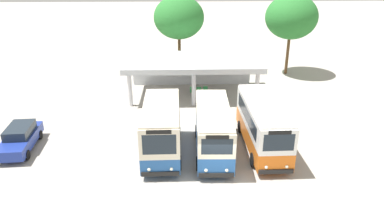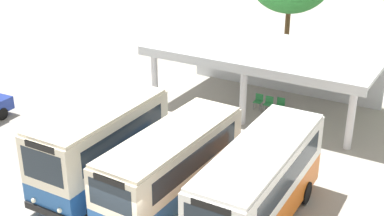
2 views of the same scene
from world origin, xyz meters
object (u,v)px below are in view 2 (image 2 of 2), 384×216
Objects in this scene: city_bus_nearest_orange at (101,144)px; city_bus_second_in_row at (172,167)px; waiting_chair_end_by_column at (259,100)px; city_bus_middle_cream at (260,184)px; waiting_chair_second_from_end at (269,103)px; waiting_chair_middle_seat at (280,104)px.

city_bus_second_in_row is at bearing 1.50° from city_bus_nearest_orange.
city_bus_middle_cream is at bearing -66.30° from waiting_chair_end_by_column.
city_bus_second_in_row is 8.36× the size of waiting_chair_second_from_end.
city_bus_middle_cream is (3.35, 0.51, 0.05)m from city_bus_second_in_row.
city_bus_second_in_row reaches higher than waiting_chair_middle_seat.
waiting_chair_middle_seat is at bearing 107.30° from city_bus_middle_cream.
waiting_chair_end_by_column is 1.00× the size of waiting_chair_second_from_end.
waiting_chair_second_from_end is 1.00× the size of waiting_chair_middle_seat.
city_bus_second_in_row reaches higher than waiting_chair_second_from_end.
city_bus_middle_cream is (6.69, 0.60, -0.07)m from city_bus_nearest_orange.
city_bus_second_in_row is at bearing -91.21° from waiting_chair_middle_seat.
waiting_chair_end_by_column is at bearing 175.20° from waiting_chair_second_from_end.
city_bus_middle_cream reaches higher than waiting_chair_middle_seat.
city_bus_second_in_row is 10.62m from waiting_chair_middle_seat.
city_bus_nearest_orange is at bearing -102.45° from waiting_chair_end_by_column.
city_bus_nearest_orange is 10.98m from waiting_chair_second_from_end.
city_bus_middle_cream is at bearing -69.26° from waiting_chair_second_from_end.
waiting_chair_second_from_end is 0.64m from waiting_chair_middle_seat.
city_bus_second_in_row is (3.34, 0.09, -0.12)m from city_bus_nearest_orange.
city_bus_middle_cream is at bearing 5.12° from city_bus_nearest_orange.
city_bus_nearest_orange is 11.30m from waiting_chair_middle_seat.
city_bus_nearest_orange is 0.85× the size of city_bus_middle_cream.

